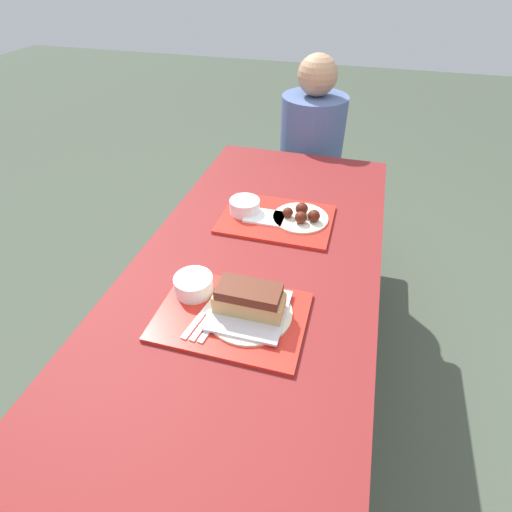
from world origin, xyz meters
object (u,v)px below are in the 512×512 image
at_px(bowl_coleslaw_far, 245,205).
at_px(brisket_sandwich_plate, 249,304).
at_px(bowl_coleslaw_near, 194,284).
at_px(wings_plate_far, 301,216).
at_px(person_seated_across, 312,140).
at_px(tray_far, 276,219).
at_px(tray_near, 233,316).

bearing_deg(bowl_coleslaw_far, brisket_sandwich_plate, -71.80).
distance_m(bowl_coleslaw_near, wings_plate_far, 0.51).
bearing_deg(person_seated_across, tray_far, -89.88).
relative_size(tray_far, brisket_sandwich_plate, 1.71).
bearing_deg(tray_far, person_seated_across, 90.12).
bearing_deg(bowl_coleslaw_near, tray_far, 72.50).
bearing_deg(tray_far, brisket_sandwich_plate, -85.51).
bearing_deg(brisket_sandwich_plate, bowl_coleslaw_far, 108.20).
bearing_deg(tray_near, tray_far, 89.47).
relative_size(bowl_coleslaw_near, bowl_coleslaw_far, 1.00).
relative_size(bowl_coleslaw_near, brisket_sandwich_plate, 0.47).
xyz_separation_m(tray_near, brisket_sandwich_plate, (0.04, 0.02, 0.04)).
bearing_deg(tray_near, brisket_sandwich_plate, 23.29).
relative_size(tray_far, wings_plate_far, 2.00).
height_order(bowl_coleslaw_near, bowl_coleslaw_far, same).
xyz_separation_m(tray_far, wings_plate_far, (0.09, 0.01, 0.02)).
distance_m(bowl_coleslaw_near, bowl_coleslaw_far, 0.45).
bearing_deg(person_seated_across, wings_plate_far, -83.59).
bearing_deg(tray_near, wings_plate_far, 79.67).
distance_m(tray_far, bowl_coleslaw_near, 0.46).
xyz_separation_m(tray_near, wings_plate_far, (0.09, 0.51, 0.02)).
height_order(tray_near, bowl_coleslaw_near, bowl_coleslaw_near).
relative_size(brisket_sandwich_plate, person_seated_across, 0.33).
bearing_deg(person_seated_across, bowl_coleslaw_far, -98.42).
bearing_deg(bowl_coleslaw_far, tray_near, -76.90).
height_order(tray_far, bowl_coleslaw_near, bowl_coleslaw_near).
bearing_deg(wings_plate_far, brisket_sandwich_plate, -95.89).
height_order(tray_far, person_seated_across, person_seated_across).
height_order(tray_far, brisket_sandwich_plate, brisket_sandwich_plate).
relative_size(bowl_coleslaw_far, wings_plate_far, 0.55).
xyz_separation_m(tray_far, brisket_sandwich_plate, (0.04, -0.48, 0.04)).
xyz_separation_m(bowl_coleslaw_far, person_seated_across, (0.12, 0.81, -0.06)).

